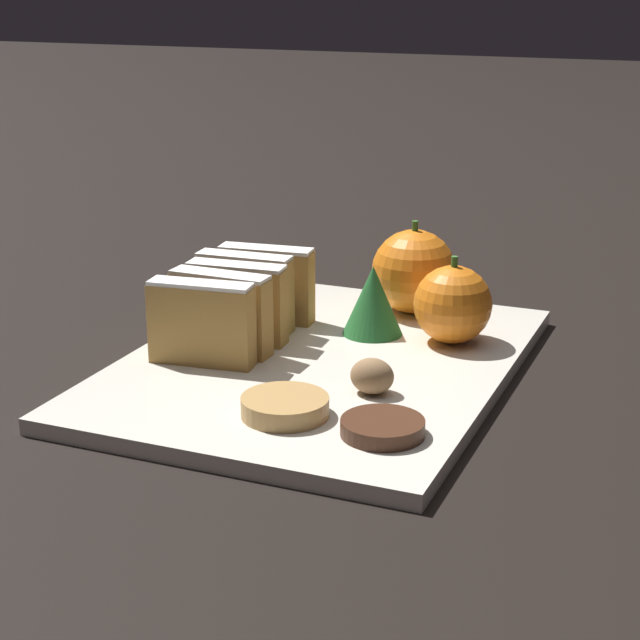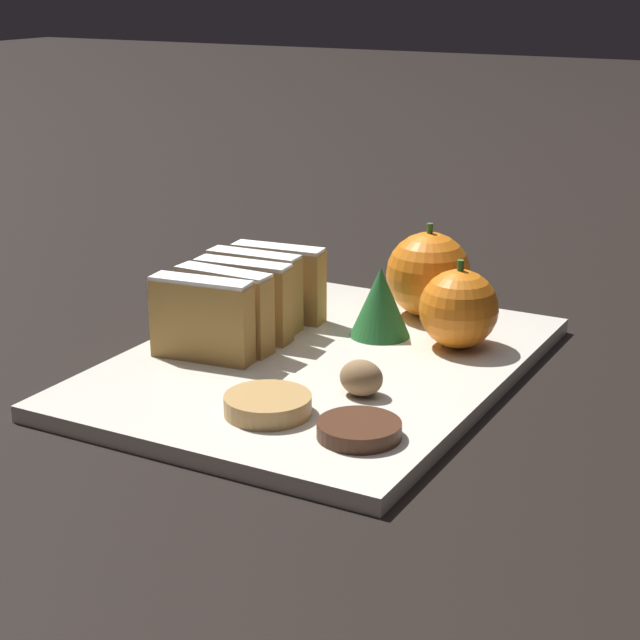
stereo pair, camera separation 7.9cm
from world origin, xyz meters
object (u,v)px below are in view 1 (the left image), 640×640
object	(u,v)px
orange_near	(453,304)
chocolate_cookie	(383,427)
orange_far	(414,271)
walnut	(372,376)

from	to	relation	value
orange_near	chocolate_cookie	world-z (taller)	orange_near
orange_far	walnut	bearing A→B (deg)	-80.64
walnut	chocolate_cookie	xyz separation A→B (m)	(0.03, -0.06, -0.01)
walnut	chocolate_cookie	world-z (taller)	walnut
orange_far	walnut	world-z (taller)	orange_far
orange_far	orange_near	bearing A→B (deg)	-50.03
orange_near	chocolate_cookie	bearing A→B (deg)	-87.29
walnut	chocolate_cookie	distance (m)	0.07
orange_near	orange_far	xyz separation A→B (m)	(-0.05, 0.06, 0.00)
orange_far	walnut	size ratio (longest dim) A/B	2.58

